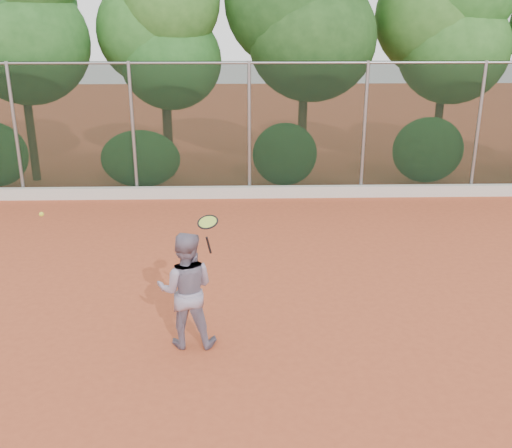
{
  "coord_description": "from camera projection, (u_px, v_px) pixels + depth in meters",
  "views": [
    {
      "loc": [
        -0.25,
        -7.76,
        4.26
      ],
      "look_at": [
        0.0,
        1.0,
        1.25
      ],
      "focal_mm": 40.0,
      "sensor_mm": 36.0,
      "label": 1
    }
  ],
  "objects": [
    {
      "name": "ground",
      "position": [
        258.0,
        322.0,
        8.73
      ],
      "size": [
        80.0,
        80.0,
        0.0
      ],
      "primitive_type": "plane",
      "color": "#AF4A29",
      "rests_on": "ground"
    },
    {
      "name": "concrete_curb",
      "position": [
        250.0,
        192.0,
        15.13
      ],
      "size": [
        24.0,
        0.2,
        0.3
      ],
      "primitive_type": "cube",
      "color": "beige",
      "rests_on": "ground"
    },
    {
      "name": "tennis_player",
      "position": [
        186.0,
        290.0,
        7.88
      ],
      "size": [
        0.84,
        0.66,
        1.68
      ],
      "primitive_type": "imported",
      "rotation": [
        0.0,
        0.0,
        3.11
      ],
      "color": "gray",
      "rests_on": "ground"
    },
    {
      "name": "chainlink_fence",
      "position": [
        249.0,
        127.0,
        14.74
      ],
      "size": [
        24.09,
        0.09,
        3.5
      ],
      "color": "black",
      "rests_on": "ground"
    },
    {
      "name": "foliage_backdrop",
      "position": [
        228.0,
        23.0,
        15.77
      ],
      "size": [
        23.7,
        3.63,
        7.55
      ],
      "color": "#412B19",
      "rests_on": "ground"
    },
    {
      "name": "tennis_racket",
      "position": [
        208.0,
        225.0,
        7.5
      ],
      "size": [
        0.36,
        0.36,
        0.56
      ],
      "color": "black",
      "rests_on": "ground"
    },
    {
      "name": "tennis_ball_in_flight",
      "position": [
        41.0,
        214.0,
        7.55
      ],
      "size": [
        0.06,
        0.06,
        0.06
      ],
      "color": "gold",
      "rests_on": "ground"
    }
  ]
}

